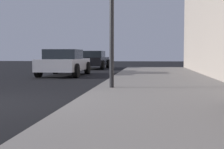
# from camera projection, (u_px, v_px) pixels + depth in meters

# --- Properties ---
(sidewalk) EXTENTS (4.00, 32.00, 0.15)m
(sidewalk) POSITION_uv_depth(u_px,v_px,m) (177.00, 105.00, 6.11)
(sidewalk) COLOR gray
(sidewalk) RESTS_ON ground_plane
(car_silver) EXTENTS (1.95, 4.10, 1.27)m
(car_silver) POSITION_uv_depth(u_px,v_px,m) (64.00, 62.00, 15.34)
(car_silver) COLOR #B7B7BF
(car_silver) RESTS_ON ground_plane
(car_black) EXTENTS (1.97, 4.39, 1.27)m
(car_black) POSITION_uv_depth(u_px,v_px,m) (93.00, 60.00, 22.58)
(car_black) COLOR black
(car_black) RESTS_ON ground_plane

